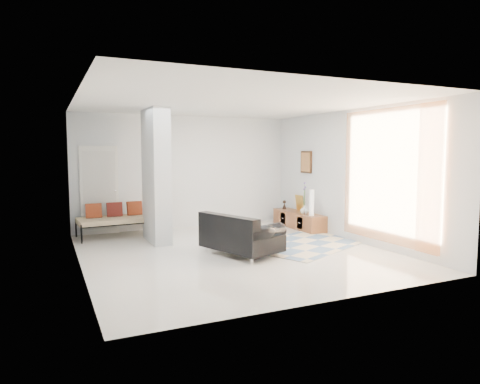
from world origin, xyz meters
name	(u,v)px	position (x,y,z in m)	size (l,w,h in m)	color
floor	(234,252)	(0.00, 0.00, 0.00)	(6.00, 6.00, 0.00)	silver
ceiling	(234,103)	(0.00, 0.00, 2.80)	(6.00, 6.00, 0.00)	white
wall_back	(186,172)	(0.00, 3.00, 1.40)	(6.00, 6.00, 0.00)	silver
wall_front	(331,192)	(0.00, -3.00, 1.40)	(6.00, 6.00, 0.00)	silver
wall_left	(78,183)	(-2.75, 0.00, 1.40)	(6.00, 6.00, 0.00)	silver
wall_right	(351,175)	(2.75, 0.00, 1.40)	(6.00, 6.00, 0.00)	silver
partition_column	(156,176)	(-1.10, 1.60, 1.40)	(0.35, 1.20, 2.80)	#BABFC2
hallway_door	(99,190)	(-2.10, 2.96, 1.02)	(0.85, 0.06, 2.04)	white
curtain	(388,176)	(2.67, -1.15, 1.45)	(2.55, 2.55, 0.00)	orange
wall_art	(306,162)	(2.72, 1.70, 1.65)	(0.04, 0.45, 0.55)	#3E2311
media_console	(299,220)	(2.52, 1.70, 0.20)	(0.45, 1.81, 0.80)	brown
loveseat	(239,235)	(0.00, -0.22, 0.36)	(1.31, 1.69, 0.76)	silver
daybed	(123,218)	(-1.67, 2.47, 0.41)	(2.03, 0.98, 0.77)	black
area_rug	(305,244)	(1.60, 0.00, 0.01)	(2.56, 1.70, 0.01)	#C4B596
cylinder_lamp	(312,203)	(2.50, 1.11, 0.71)	(0.11, 0.11, 0.61)	silver
bronze_figurine	(284,205)	(2.47, 2.32, 0.52)	(0.12, 0.12, 0.23)	black
vase	(304,210)	(2.47, 1.37, 0.50)	(0.20, 0.20, 0.21)	silver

